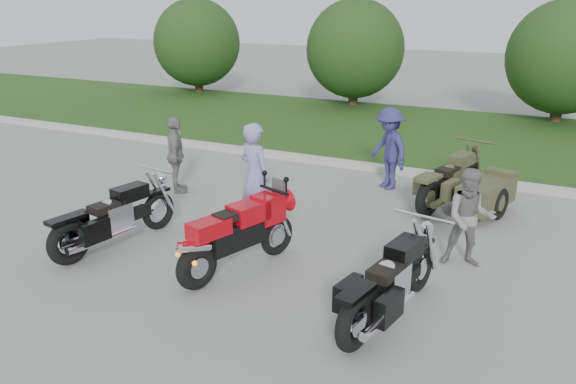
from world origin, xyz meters
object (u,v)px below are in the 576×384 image
at_px(cruiser_left, 111,220).
at_px(person_stripe, 255,176).
at_px(cruiser_right, 388,287).
at_px(person_denim, 389,149).
at_px(person_grey, 470,218).
at_px(person_back, 176,155).
at_px(sportbike_red, 236,233).
at_px(cruiser_sidecar, 470,189).

xyz_separation_m(cruiser_left, person_stripe, (1.71, 1.83, 0.48)).
bearing_deg(cruiser_right, person_denim, 117.62).
relative_size(cruiser_left, person_grey, 1.59).
relative_size(person_stripe, person_back, 1.18).
bearing_deg(cruiser_left, person_back, 116.27).
height_order(sportbike_red, cruiser_left, sportbike_red).
relative_size(sportbike_red, person_back, 1.35).
bearing_deg(person_grey, person_denim, 109.67).
bearing_deg(cruiser_left, person_grey, 30.56).
relative_size(cruiser_sidecar, person_back, 1.54).
relative_size(person_stripe, person_grey, 1.24).
height_order(cruiser_right, person_back, person_back).
bearing_deg(person_grey, person_stripe, 166.03).
bearing_deg(sportbike_red, cruiser_sidecar, 75.07).
bearing_deg(person_denim, cruiser_right, -33.72).
distance_m(cruiser_left, person_back, 2.94).
height_order(person_grey, person_back, person_back).
height_order(cruiser_left, cruiser_sidecar, cruiser_sidecar).
relative_size(sportbike_red, cruiser_sidecar, 0.87).
relative_size(sportbike_red, cruiser_right, 0.89).
xyz_separation_m(cruiser_left, cruiser_sidecar, (5.07, 4.32, -0.03)).
height_order(cruiser_left, cruiser_right, same).
bearing_deg(cruiser_sidecar, cruiser_left, -123.59).
height_order(cruiser_sidecar, person_back, person_back).
relative_size(cruiser_right, person_grey, 1.59).
distance_m(person_stripe, person_back, 2.68).
bearing_deg(person_grey, cruiser_left, -175.87).
bearing_deg(person_back, sportbike_red, -167.15).
bearing_deg(cruiser_sidecar, person_denim, 174.66).
bearing_deg(cruiser_right, cruiser_sidecar, 97.28).
xyz_separation_m(cruiser_left, person_back, (-0.77, 2.82, 0.33)).
distance_m(person_stripe, person_grey, 3.70).
distance_m(sportbike_red, cruiser_left, 2.33).
distance_m(person_denim, person_back, 4.56).
relative_size(cruiser_left, person_back, 1.52).
xyz_separation_m(cruiser_sidecar, person_grey, (0.34, -2.41, 0.32)).
bearing_deg(cruiser_left, person_denim, 68.56).
relative_size(sportbike_red, cruiser_left, 0.89).
height_order(sportbike_red, person_stripe, person_stripe).
height_order(person_grey, person_denim, person_denim).
bearing_deg(person_stripe, person_denim, -92.70).
distance_m(cruiser_right, person_back, 6.31).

